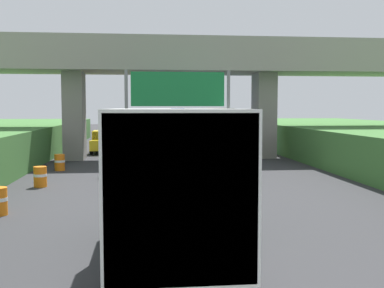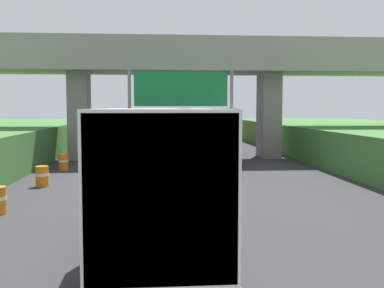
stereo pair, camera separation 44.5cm
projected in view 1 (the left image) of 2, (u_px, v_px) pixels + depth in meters
name	position (u px, v px, depth m)	size (l,w,h in m)	color
lane_centre_stripe	(178.00, 169.00, 26.67)	(0.20, 87.87, 0.01)	white
overpass_bridge	(171.00, 69.00, 32.14)	(40.00, 4.80, 8.05)	gray
overhead_highway_sign	(178.00, 96.00, 26.25)	(5.88, 0.18, 5.55)	slate
truck_green	(168.00, 179.00, 10.10)	(2.44, 7.30, 3.44)	black
truck_orange	(211.00, 123.00, 46.42)	(2.44, 7.30, 3.44)	black
truck_blue	(187.00, 127.00, 37.62)	(2.44, 7.30, 3.44)	black
truck_silver	(206.00, 133.00, 28.94)	(2.44, 7.30, 3.44)	black
car_black	(115.00, 131.00, 54.07)	(1.86, 4.10, 1.72)	black
car_yellow	(104.00, 142.00, 36.23)	(1.86, 4.10, 1.72)	gold
construction_barrel_2	(40.00, 177.00, 20.67)	(0.57, 0.57, 0.90)	orange
construction_barrel_3	(60.00, 162.00, 26.08)	(0.57, 0.57, 0.90)	orange
construction_barrel_4	(71.00, 153.00, 31.49)	(0.57, 0.57, 0.90)	orange
construction_barrel_5	(81.00, 146.00, 36.91)	(0.57, 0.57, 0.90)	orange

